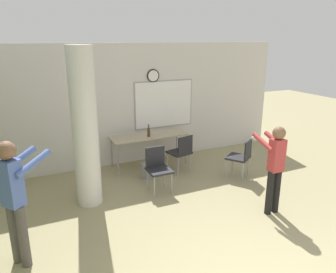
% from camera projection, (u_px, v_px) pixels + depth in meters
% --- Properties ---
extents(wall_back, '(8.00, 0.15, 2.80)m').
position_uv_depth(wall_back, '(129.00, 105.00, 7.64)').
color(wall_back, silver).
rests_on(wall_back, ground_plane).
extents(support_pillar, '(0.44, 0.44, 2.80)m').
position_uv_depth(support_pillar, '(85.00, 129.00, 5.62)').
color(support_pillar, silver).
rests_on(support_pillar, ground_plane).
extents(folding_table, '(1.78, 0.62, 0.76)m').
position_uv_depth(folding_table, '(149.00, 137.00, 7.53)').
color(folding_table, tan).
rests_on(folding_table, ground_plane).
extents(bottle_on_table, '(0.07, 0.07, 0.28)m').
position_uv_depth(bottle_on_table, '(149.00, 132.00, 7.37)').
color(bottle_on_table, '#4C3319').
rests_on(bottle_on_table, folding_table).
extents(waste_bin, '(0.28, 0.28, 0.32)m').
position_uv_depth(waste_bin, '(148.00, 170.00, 7.06)').
color(waste_bin, gray).
rests_on(waste_bin, ground_plane).
extents(chair_mid_room, '(0.61, 0.61, 0.87)m').
position_uv_depth(chair_mid_room, '(241.00, 155.00, 6.93)').
color(chair_mid_room, '#232328').
rests_on(chair_mid_room, ground_plane).
extents(chair_table_front, '(0.44, 0.44, 0.87)m').
position_uv_depth(chair_table_front, '(158.00, 166.00, 6.35)').
color(chair_table_front, '#232328').
rests_on(chair_table_front, ground_plane).
extents(chair_table_right, '(0.53, 0.53, 0.87)m').
position_uv_depth(chair_table_right, '(181.00, 151.00, 7.22)').
color(chair_table_right, '#232328').
rests_on(chair_table_right, ground_plane).
extents(person_watching_back, '(0.68, 0.62, 1.72)m').
position_uv_depth(person_watching_back, '(15.00, 194.00, 4.13)').
color(person_watching_back, '#514C47').
rests_on(person_watching_back, ground_plane).
extents(person_playing_side, '(0.34, 0.61, 1.54)m').
position_uv_depth(person_playing_side, '(275.00, 163.00, 5.43)').
color(person_playing_side, black).
rests_on(person_playing_side, ground_plane).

